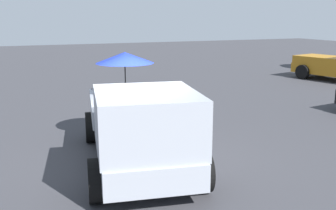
# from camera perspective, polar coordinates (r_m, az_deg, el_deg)

# --- Properties ---
(ground_plane) EXTENTS (80.00, 80.00, 0.00)m
(ground_plane) POSITION_cam_1_polar(r_m,az_deg,el_deg) (8.94, -4.55, -8.40)
(ground_plane) COLOR #38383D
(pickup_truck_main) EXTENTS (5.31, 2.99, 2.37)m
(pickup_truck_main) POSITION_cam_1_polar(r_m,az_deg,el_deg) (8.27, -4.33, -2.90)
(pickup_truck_main) COLOR black
(pickup_truck_main) RESTS_ON ground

